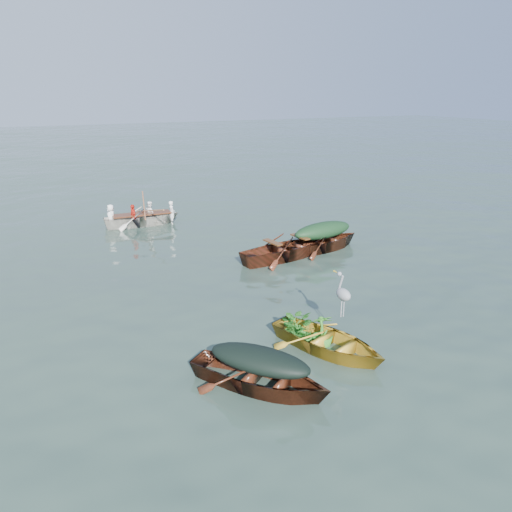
{
  "coord_description": "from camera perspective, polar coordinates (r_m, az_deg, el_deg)",
  "views": [
    {
      "loc": [
        -6.76,
        -8.38,
        4.84
      ],
      "look_at": [
        -0.83,
        3.18,
        0.5
      ],
      "focal_mm": 35.0,
      "sensor_mm": 36.0,
      "label": 1
    }
  ],
  "objects": [
    {
      "name": "ground",
      "position": [
        11.81,
        10.73,
        -6.07
      ],
      "size": [
        140.0,
        140.0,
        0.0
      ],
      "primitive_type": "plane",
      "color": "#32463B",
      "rests_on": "ground"
    },
    {
      "name": "yellow_dinghy",
      "position": [
        9.99,
        8.14,
        -10.71
      ],
      "size": [
        2.3,
        3.31,
        0.81
      ],
      "primitive_type": "imported",
      "rotation": [
        0.0,
        0.0,
        0.36
      ],
      "color": "#BA8F24",
      "rests_on": "ground"
    },
    {
      "name": "dark_covered_boat",
      "position": [
        8.8,
        0.38,
        -14.87
      ],
      "size": [
        2.96,
        3.4,
        0.8
      ],
      "primitive_type": "imported",
      "rotation": [
        0.0,
        0.0,
        0.63
      ],
      "color": "#4D2112",
      "rests_on": "ground"
    },
    {
      "name": "green_tarp_boat",
      "position": [
        15.95,
        7.55,
        0.63
      ],
      "size": [
        4.08,
        1.7,
        0.9
      ],
      "primitive_type": "imported",
      "rotation": [
        0.0,
        0.0,
        1.69
      ],
      "color": "#4E1F12",
      "rests_on": "ground"
    },
    {
      "name": "open_wooden_boat",
      "position": [
        15.08,
        3.47,
        -0.29
      ],
      "size": [
        4.4,
        1.85,
        0.99
      ],
      "primitive_type": "imported",
      "rotation": [
        0.0,
        0.0,
        1.7
      ],
      "color": "#602618",
      "rests_on": "ground"
    },
    {
      "name": "rowed_boat",
      "position": [
        19.24,
        -12.82,
        3.42
      ],
      "size": [
        3.97,
        1.41,
        0.91
      ],
      "primitive_type": "imported",
      "rotation": [
        0.0,
        0.0,
        1.51
      ],
      "color": "silver",
      "rests_on": "ground"
    },
    {
      "name": "dark_tarp_cover",
      "position": [
        8.49,
        0.39,
        -11.47
      ],
      "size": [
        1.63,
        1.87,
        0.4
      ],
      "primitive_type": "ellipsoid",
      "rotation": [
        0.0,
        0.0,
        0.63
      ],
      "color": "black",
      "rests_on": "dark_covered_boat"
    },
    {
      "name": "green_tarp_cover",
      "position": [
        15.75,
        7.66,
        3.09
      ],
      "size": [
        2.24,
        0.93,
        0.52
      ],
      "primitive_type": "ellipsoid",
      "rotation": [
        0.0,
        0.0,
        1.69
      ],
      "color": "black",
      "rests_on": "green_tarp_boat"
    },
    {
      "name": "thwart_benches",
      "position": [
        14.92,
        3.51,
        1.58
      ],
      "size": [
        2.21,
        1.05,
        0.04
      ],
      "primitive_type": null,
      "rotation": [
        0.0,
        0.0,
        1.7
      ],
      "color": "#4E2A12",
      "rests_on": "open_wooden_boat"
    },
    {
      "name": "heron",
      "position": [
        10.05,
        9.91,
        -5.11
      ],
      "size": [
        0.4,
        0.47,
        0.92
      ],
      "primitive_type": null,
      "rotation": [
        0.0,
        0.0,
        0.36
      ],
      "color": "#95989D",
      "rests_on": "yellow_dinghy"
    },
    {
      "name": "dinghy_weeds",
      "position": [
        9.97,
        5.79,
        -6.13
      ],
      "size": [
        0.97,
        1.09,
        0.6
      ],
      "primitive_type": "imported",
      "rotation": [
        0.0,
        0.0,
        0.36
      ],
      "color": "#1D6319",
      "rests_on": "yellow_dinghy"
    },
    {
      "name": "rowers",
      "position": [
        19.04,
        -13.0,
        5.85
      ],
      "size": [
        2.79,
        1.22,
        0.76
      ],
      "primitive_type": "imported",
      "rotation": [
        0.0,
        0.0,
        1.51
      ],
      "color": "white",
      "rests_on": "rowed_boat"
    },
    {
      "name": "oars",
      "position": [
        19.12,
        -12.92,
        4.82
      ],
      "size": [
        0.76,
        2.63,
        0.06
      ],
      "primitive_type": null,
      "rotation": [
        0.0,
        0.0,
        1.51
      ],
      "color": "#935837",
      "rests_on": "rowed_boat"
    }
  ]
}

